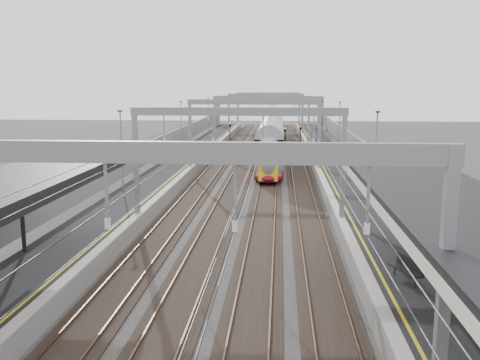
% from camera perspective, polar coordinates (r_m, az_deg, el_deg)
% --- Properties ---
extents(platform_left, '(4.00, 120.00, 1.00)m').
position_cam_1_polar(platform_left, '(56.51, -6.47, 1.42)').
color(platform_left, black).
rests_on(platform_left, ground).
extents(platform_right, '(4.00, 120.00, 1.00)m').
position_cam_1_polar(platform_right, '(55.80, 9.89, 1.22)').
color(platform_right, black).
rests_on(platform_right, ground).
extents(tracks, '(11.40, 140.00, 0.20)m').
position_cam_1_polar(tracks, '(55.65, 1.66, 0.87)').
color(tracks, black).
rests_on(tracks, ground).
extents(overhead_line, '(13.00, 140.00, 6.60)m').
position_cam_1_polar(overhead_line, '(61.62, 1.97, 7.45)').
color(overhead_line, gray).
rests_on(overhead_line, platform_left).
extents(overbridge, '(22.00, 2.20, 6.90)m').
position_cam_1_polar(overbridge, '(109.98, 3.01, 8.11)').
color(overbridge, slate).
rests_on(overbridge, ground).
extents(wall_left, '(0.30, 120.00, 3.20)m').
position_cam_1_polar(wall_left, '(57.04, -9.66, 2.53)').
color(wall_left, slate).
rests_on(wall_left, ground).
extents(wall_right, '(0.30, 120.00, 3.20)m').
position_cam_1_polar(wall_right, '(56.05, 13.19, 2.28)').
color(wall_right, slate).
rests_on(wall_right, ground).
extents(train, '(2.69, 49.09, 4.26)m').
position_cam_1_polar(train, '(69.76, 3.45, 4.39)').
color(train, maroon).
rests_on(train, ground).
extents(bench, '(1.11, 1.94, 0.97)m').
position_cam_1_polar(bench, '(23.03, 17.44, -8.84)').
color(bench, black).
rests_on(bench, platform_right).
extents(signal_green, '(0.32, 0.32, 3.48)m').
position_cam_1_polar(signal_green, '(82.71, -1.07, 5.51)').
color(signal_green, black).
rests_on(signal_green, ground).
extents(signal_red_near, '(0.32, 0.32, 3.48)m').
position_cam_1_polar(signal_red_near, '(73.00, 4.84, 4.88)').
color(signal_red_near, black).
rests_on(signal_red_near, ground).
extents(signal_red_far, '(0.32, 0.32, 3.48)m').
position_cam_1_polar(signal_red_far, '(76.85, 6.46, 5.11)').
color(signal_red_far, black).
rests_on(signal_red_far, ground).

